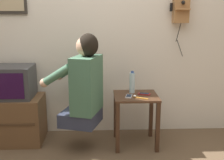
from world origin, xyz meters
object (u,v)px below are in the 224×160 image
Objects in this scene: cell_phone_spare at (144,94)px; toothbrush at (140,97)px; television at (9,82)px; person at (84,84)px; water_bottle at (132,83)px; wall_phone_antique at (181,5)px; cell_phone_held at (129,96)px.

toothbrush is (-0.07, -0.13, 0.00)m from cell_phone_spare.
person is at bearing -16.39° from television.
television reaches higher than water_bottle.
television is at bearing -174.33° from wall_phone_antique.
cell_phone_spare is (-0.43, -0.31, -0.92)m from wall_phone_antique.
wall_phone_antique reaches higher than television.
cell_phone_spare is (0.63, 0.12, -0.14)m from person.
wall_phone_antique is at bearing -31.68° from cell_phone_spare.
person is 0.48m from cell_phone_held.
toothbrush is at bearing -10.36° from television.
person is 6.73× the size of cell_phone_spare.
water_bottle is at bearing 84.88° from cell_phone_held.
water_bottle is at bearing -157.41° from wall_phone_antique.
television reaches higher than cell_phone_held.
person is 1.17× the size of wall_phone_antique.
person is at bearing 122.35° from toothbrush.
cell_phone_spare is at bearing -61.45° from person.
cell_phone_spare is at bearing -4.70° from television.
cell_phone_spare is at bearing -144.64° from wall_phone_antique.
television is at bearing -175.66° from cell_phone_held.
wall_phone_antique is at bearing -50.49° from person.
wall_phone_antique is 3.32× the size of water_bottle.
cell_phone_held is 0.19m from water_bottle.
toothbrush is at bearing -138.63° from wall_phone_antique.
cell_phone_held is at bearing -66.64° from person.
toothbrush is at bearing -16.16° from cell_phone_held.
toothbrush is (-0.50, -0.44, -0.92)m from wall_phone_antique.
wall_phone_antique is 1.01m from water_bottle.
cell_phone_spare is 0.15m from toothbrush.
water_bottle reaches higher than toothbrush.
wall_phone_antique is at bearing 45.36° from cell_phone_held.
water_bottle is 0.24m from toothbrush.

